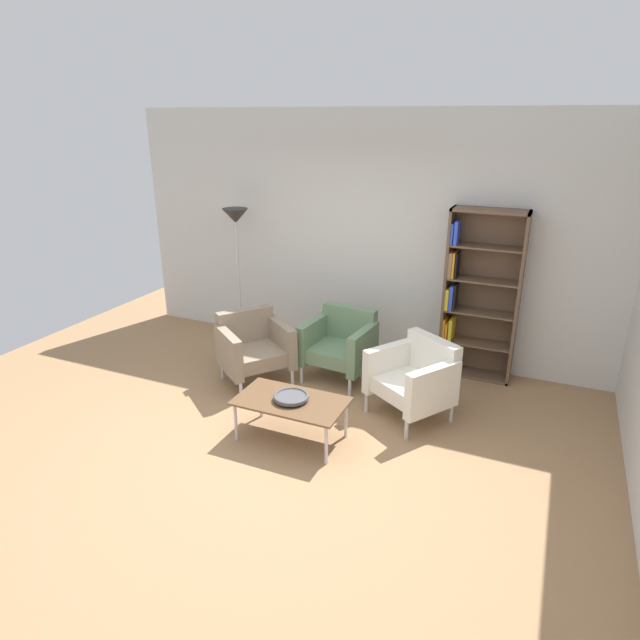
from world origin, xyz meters
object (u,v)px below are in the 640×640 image
object	(u,v)px
armchair_near_window	(340,343)
floor_lamp_torchiere	(236,232)
coffee_table_low	(291,403)
armchair_spare_guest	(415,377)
armchair_by_bookshelf	(253,346)
decorative_bowl	(291,397)
bookshelf_tall	(475,297)

from	to	relation	value
armchair_near_window	floor_lamp_torchiere	size ratio (longest dim) A/B	0.45
coffee_table_low	armchair_near_window	size ratio (longest dim) A/B	1.28
coffee_table_low	armchair_spare_guest	distance (m)	1.27
armchair_by_bookshelf	armchair_spare_guest	world-z (taller)	same
decorative_bowl	armchair_by_bookshelf	distance (m)	1.28
bookshelf_tall	decorative_bowl	bearing A→B (deg)	-121.37
bookshelf_tall	decorative_bowl	distance (m)	2.47
bookshelf_tall	coffee_table_low	distance (m)	2.48
armchair_by_bookshelf	floor_lamp_torchiere	bearing A→B (deg)	75.69
coffee_table_low	armchair_near_window	world-z (taller)	armchair_near_window
bookshelf_tall	floor_lamp_torchiere	world-z (taller)	bookshelf_tall
armchair_near_window	floor_lamp_torchiere	bearing A→B (deg)	168.54
decorative_bowl	armchair_near_window	world-z (taller)	armchair_near_window
bookshelf_tall	armchair_near_window	size ratio (longest dim) A/B	2.44
bookshelf_tall	coffee_table_low	bearing A→B (deg)	-121.37
armchair_by_bookshelf	floor_lamp_torchiere	xyz separation A→B (m)	(-0.76, 0.96, 1.03)
armchair_spare_guest	coffee_table_low	bearing A→B (deg)	-103.42
decorative_bowl	floor_lamp_torchiere	bearing A→B (deg)	132.04
decorative_bowl	armchair_spare_guest	distance (m)	1.27
armchair_by_bookshelf	armchair_spare_guest	distance (m)	1.83
coffee_table_low	floor_lamp_torchiere	bearing A→B (deg)	132.04
coffee_table_low	armchair_by_bookshelf	distance (m)	1.28
armchair_spare_guest	decorative_bowl	bearing A→B (deg)	-103.42
decorative_bowl	coffee_table_low	bearing A→B (deg)	-133.15
bookshelf_tall	coffee_table_low	xyz separation A→B (m)	(-1.26, -2.06, -0.56)
floor_lamp_torchiere	bookshelf_tall	bearing A→B (deg)	4.14
decorative_bowl	armchair_near_window	bearing A→B (deg)	92.66
bookshelf_tall	armchair_by_bookshelf	world-z (taller)	bookshelf_tall
bookshelf_tall	armchair_by_bookshelf	xyz separation A→B (m)	(-2.17, -1.17, -0.51)
armchair_by_bookshelf	armchair_spare_guest	bearing A→B (deg)	-53.15
bookshelf_tall	armchair_spare_guest	world-z (taller)	bookshelf_tall
bookshelf_tall	armchair_near_window	world-z (taller)	bookshelf_tall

